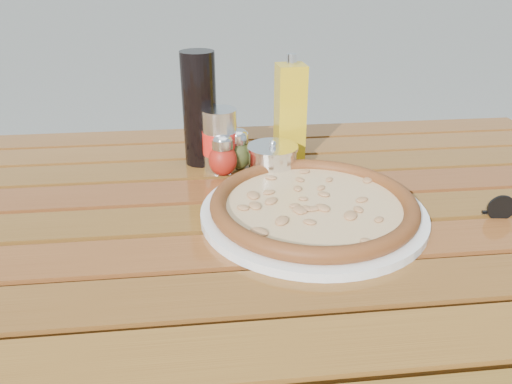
{
  "coord_description": "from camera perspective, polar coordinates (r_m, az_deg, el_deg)",
  "views": [
    {
      "loc": [
        -0.08,
        -0.71,
        1.13
      ],
      "look_at": [
        0.0,
        0.02,
        0.78
      ],
      "focal_mm": 35.0,
      "sensor_mm": 36.0,
      "label": 1
    }
  ],
  "objects": [
    {
      "name": "oregano_shaker",
      "position": [
        0.97,
        -2.06,
        4.84
      ],
      "size": [
        0.07,
        0.07,
        0.08
      ],
      "rotation": [
        0.0,
        0.0,
        -0.39
      ],
      "color": "#3D441B",
      "rests_on": "table"
    },
    {
      "name": "parmesan_tin",
      "position": [
        0.94,
        1.89,
        3.64
      ],
      "size": [
        0.1,
        0.1,
        0.07
      ],
      "rotation": [
        0.0,
        0.0,
        0.1
      ],
      "color": "silver",
      "rests_on": "table"
    },
    {
      "name": "pepper_shaker",
      "position": [
        0.94,
        -3.83,
        4.14
      ],
      "size": [
        0.07,
        0.07,
        0.08
      ],
      "rotation": [
        0.0,
        0.0,
        0.25
      ],
      "color": "#AE2113",
      "rests_on": "table"
    },
    {
      "name": "table",
      "position": [
        0.85,
        0.15,
        -7.02
      ],
      "size": [
        1.4,
        0.9,
        0.75
      ],
      "color": "#381E0C",
      "rests_on": "ground"
    },
    {
      "name": "plate",
      "position": [
        0.81,
        6.52,
        -2.36
      ],
      "size": [
        0.36,
        0.36,
        0.01
      ],
      "primitive_type": "cylinder",
      "rotation": [
        0.0,
        0.0,
        0.0
      ],
      "color": "white",
      "rests_on": "table"
    },
    {
      "name": "pizza",
      "position": [
        0.8,
        6.58,
        -1.36
      ],
      "size": [
        0.38,
        0.38,
        0.03
      ],
      "rotation": [
        0.0,
        0.0,
        0.15
      ],
      "color": "#FDE8B5",
      "rests_on": "plate"
    },
    {
      "name": "soda_can",
      "position": [
        0.96,
        -4.14,
        5.9
      ],
      "size": [
        0.08,
        0.08,
        0.12
      ],
      "rotation": [
        0.0,
        0.0,
        -0.21
      ],
      "color": "silver",
      "rests_on": "table"
    },
    {
      "name": "dark_bottle",
      "position": [
        0.98,
        -6.47,
        9.4
      ],
      "size": [
        0.07,
        0.07,
        0.22
      ],
      "primitive_type": "cylinder",
      "rotation": [
        0.0,
        0.0,
        0.14
      ],
      "color": "black",
      "rests_on": "table"
    },
    {
      "name": "olive_oil_cruet",
      "position": [
        1.01,
        3.91,
        9.17
      ],
      "size": [
        0.06,
        0.06,
        0.21
      ],
      "rotation": [
        0.0,
        0.0,
        0.06
      ],
      "color": "gold",
      "rests_on": "table"
    }
  ]
}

